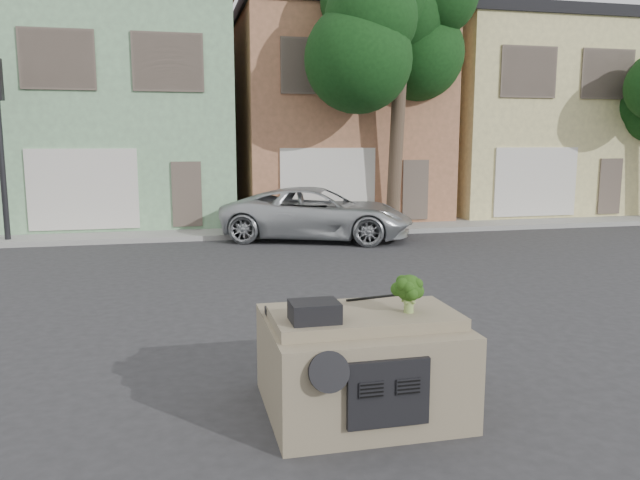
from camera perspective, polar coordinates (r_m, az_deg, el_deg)
name	(u,v)px	position (r m, az deg, el deg)	size (l,w,h in m)	color
ground_plane	(304,328)	(9.78, -1.46, -8.07)	(120.00, 120.00, 0.00)	#303033
sidewalk	(238,230)	(19.94, -7.54, 0.90)	(40.00, 3.00, 0.15)	gray
townhouse_mint	(126,115)	(23.73, -17.29, 10.83)	(7.20, 8.20, 7.55)	#82B083
townhouse_tan	(330,117)	(24.39, 0.90, 11.17)	(7.20, 8.20, 7.55)	#A26A4A
townhouse_beige	(507,119)	(27.19, 16.71, 10.58)	(7.20, 8.20, 7.55)	#D8CC87
silver_pickup	(318,239)	(18.39, -0.22, 0.06)	(2.55, 5.53, 1.54)	#B4B9BD
traffic_signal	(0,153)	(19.23, -27.21, 7.09)	(0.40, 0.40, 5.10)	black
tree_near	(397,97)	(20.21, 7.04, 12.89)	(4.40, 4.00, 8.50)	#113511
car_dashboard	(360,359)	(6.84, 3.68, -10.80)	(2.00, 1.80, 1.12)	#7C6F57
instrument_hump	(314,311)	(6.18, -0.51, -6.55)	(0.48, 0.38, 0.20)	black
wiper_arm	(375,297)	(7.10, 5.02, -5.25)	(0.70, 0.03, 0.02)	black
broccoli	(409,293)	(6.52, 8.14, -4.84)	(0.33, 0.33, 0.41)	#1C3B0F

